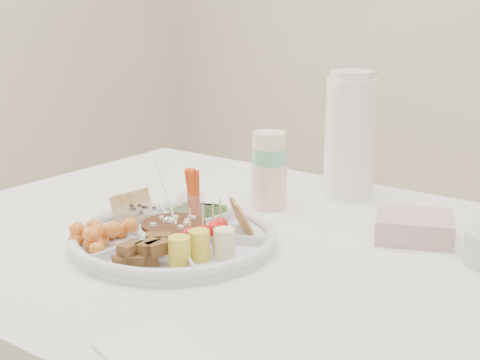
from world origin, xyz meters
The scene contains 11 objects.
party_tray centered at (-0.18, -0.10, 0.78)m, with size 0.38×0.38×0.04m, color silver.
bean_dip centered at (-0.18, -0.10, 0.79)m, with size 0.12×0.12×0.04m, color black.
tortillas centered at (-0.09, 0.00, 0.80)m, with size 0.09×0.09×0.06m, color #A67649, non-canonical shape.
carrot_cucumber centered at (-0.22, 0.02, 0.82)m, with size 0.12×0.12×0.10m, color #D24412, non-canonical shape.
pita_raisins centered at (-0.30, -0.08, 0.80)m, with size 0.12×0.12×0.07m, color #E7B37C, non-canonical shape.
cherries centered at (-0.26, -0.21, 0.79)m, with size 0.12×0.12×0.05m, color #D7601A, non-canonical shape.
granola_chunks centered at (-0.13, -0.22, 0.79)m, with size 0.11×0.11×0.05m, color #43351D, non-canonical shape.
banana_tomato centered at (-0.05, -0.12, 0.82)m, with size 0.12×0.12×0.10m, color #F6DB73, non-canonical shape.
cup_stack centered at (-0.17, 0.20, 0.87)m, with size 0.08×0.08×0.22m, color silver.
thermos centered at (-0.06, 0.38, 0.91)m, with size 0.11×0.11×0.30m, color white.
napkin_stack centered at (0.17, 0.20, 0.78)m, with size 0.14×0.12×0.05m, color #C1979A.
Camera 1 is at (0.62, -0.98, 1.21)m, focal length 50.00 mm.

